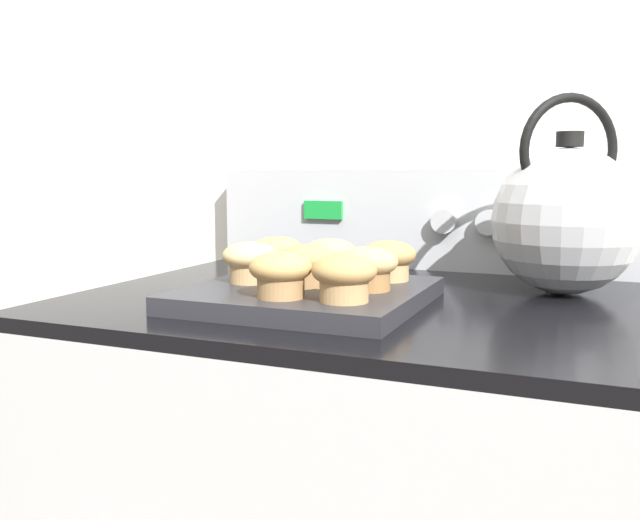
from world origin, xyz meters
name	(u,v)px	position (x,y,z in m)	size (l,w,h in m)	color
wall_back	(427,113)	(0.00, 0.65, 1.20)	(8.00, 0.05, 2.40)	silver
control_panel	(419,219)	(0.00, 0.60, 1.02)	(0.71, 0.07, 0.17)	#B7BABF
muffin_pan	(308,295)	(-0.04, 0.23, 0.95)	(0.28, 0.28, 0.02)	#28282D
muffin_r0_c1	(281,273)	(-0.04, 0.15, 0.99)	(0.07, 0.07, 0.05)	#A37A4C
muffin_r0_c2	(344,276)	(0.04, 0.15, 0.99)	(0.07, 0.07, 0.05)	tan
muffin_r1_c0	(250,261)	(-0.12, 0.23, 0.99)	(0.07, 0.07, 0.05)	tan
muffin_r1_c1	(307,263)	(-0.04, 0.23, 0.99)	(0.07, 0.07, 0.05)	#A37A4C
muffin_r1_c2	(368,267)	(0.04, 0.23, 0.99)	(0.07, 0.07, 0.05)	olive
muffin_r2_c0	(277,254)	(-0.12, 0.31, 0.99)	(0.07, 0.07, 0.05)	olive
muffin_r2_c1	(330,256)	(-0.04, 0.31, 0.99)	(0.07, 0.07, 0.05)	#A37A4C
muffin_r2_c2	(388,259)	(0.04, 0.31, 0.99)	(0.07, 0.07, 0.05)	tan
tea_kettle	(567,218)	(0.25, 0.43, 1.04)	(0.21, 0.20, 0.27)	#ADAFB5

